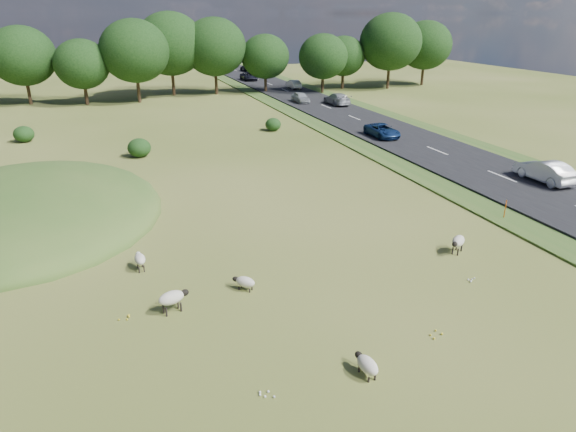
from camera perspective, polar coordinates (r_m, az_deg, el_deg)
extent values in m
plane|color=#495A1C|center=(42.62, -9.84, 5.88)|extent=(160.00, 160.00, 0.00)
ellipsoid|color=#33561E|center=(34.85, -27.10, 0.19)|extent=(16.00, 20.00, 4.00)
cube|color=black|center=(58.25, 8.28, 10.30)|extent=(8.00, 150.00, 0.25)
cylinder|color=black|center=(77.91, -26.87, 12.33)|extent=(0.44, 0.44, 3.61)
ellipsoid|color=black|center=(77.50, -27.43, 15.52)|extent=(8.41, 8.41, 7.57)
cylinder|color=black|center=(74.64, -21.54, 12.59)|extent=(0.44, 0.44, 3.02)
ellipsoid|color=black|center=(74.25, -21.94, 15.39)|extent=(7.04, 7.04, 6.34)
cylinder|color=black|center=(74.26, -16.29, 13.51)|extent=(0.44, 0.44, 3.90)
ellipsoid|color=black|center=(73.81, -16.69, 17.16)|extent=(9.09, 9.09, 8.18)
cylinder|color=black|center=(79.60, -12.65, 14.45)|extent=(0.44, 0.44, 4.22)
ellipsoid|color=black|center=(79.17, -12.97, 18.15)|extent=(9.85, 9.85, 8.86)
cylinder|color=black|center=(79.70, -7.99, 14.66)|extent=(0.44, 0.44, 3.94)
ellipsoid|color=black|center=(79.28, -8.18, 18.11)|extent=(9.20, 9.20, 8.28)
cylinder|color=black|center=(80.69, -2.51, 14.61)|extent=(0.44, 0.44, 3.09)
ellipsoid|color=black|center=(80.32, -2.55, 17.29)|extent=(7.20, 7.20, 6.48)
cylinder|color=black|center=(80.10, 3.86, 14.55)|extent=(0.44, 0.44, 3.12)
ellipsoid|color=black|center=(79.72, 3.93, 17.27)|extent=(7.29, 7.29, 6.56)
cylinder|color=black|center=(85.65, 6.09, 14.87)|extent=(0.44, 0.44, 2.93)
ellipsoid|color=black|center=(85.31, 6.19, 17.26)|extent=(6.84, 6.84, 6.16)
cylinder|color=black|center=(86.80, 11.08, 15.10)|extent=(0.44, 0.44, 4.16)
ellipsoid|color=black|center=(86.40, 11.33, 18.45)|extent=(9.71, 9.71, 8.74)
cylinder|color=black|center=(92.52, 14.72, 15.05)|extent=(0.44, 0.44, 3.74)
ellipsoid|color=black|center=(92.17, 15.00, 17.87)|extent=(8.72, 8.72, 7.84)
ellipsoid|color=black|center=(45.25, -16.20, 7.29)|extent=(1.93, 1.93, 1.58)
ellipsoid|color=black|center=(53.66, -1.66, 10.14)|extent=(1.62, 1.62, 1.33)
ellipsoid|color=black|center=(54.72, -27.30, 8.09)|extent=(1.85, 1.85, 1.51)
cylinder|color=#D8590C|center=(32.61, 22.97, 0.64)|extent=(0.06, 0.06, 1.20)
ellipsoid|color=#BFB69E|center=(17.91, 8.82, -16.05)|extent=(0.62, 1.04, 0.51)
ellipsoid|color=black|center=(18.24, 7.87, -15.07)|extent=(0.27, 0.34, 0.25)
cylinder|color=black|center=(18.25, 7.90, -16.54)|extent=(0.07, 0.07, 0.19)
cylinder|color=black|center=(18.37, 8.57, -16.31)|extent=(0.07, 0.07, 0.19)
cylinder|color=black|center=(17.89, 8.95, -17.53)|extent=(0.07, 0.07, 0.19)
cylinder|color=black|center=(18.00, 9.63, -17.28)|extent=(0.07, 0.07, 0.19)
ellipsoid|color=#BFB69E|center=(22.62, -4.77, -7.31)|extent=(0.98, 0.97, 0.46)
ellipsoid|color=black|center=(22.83, -5.85, -6.98)|extent=(0.36, 0.36, 0.23)
cylinder|color=black|center=(22.81, -5.46, -7.98)|extent=(0.07, 0.07, 0.17)
cylinder|color=black|center=(22.98, -5.18, -7.74)|extent=(0.07, 0.07, 0.17)
cylinder|color=black|center=(22.58, -4.29, -8.27)|extent=(0.07, 0.07, 0.17)
cylinder|color=black|center=(22.75, -4.02, -8.02)|extent=(0.07, 0.07, 0.17)
ellipsoid|color=#BFB69E|center=(25.11, -16.14, -4.62)|extent=(0.55, 0.96, 0.47)
ellipsoid|color=silver|center=(25.55, -16.31, -4.09)|extent=(0.24, 0.31, 0.24)
cylinder|color=black|center=(25.52, -16.39, -5.23)|extent=(0.07, 0.07, 0.34)
cylinder|color=black|center=(25.54, -15.88, -5.15)|extent=(0.07, 0.07, 0.34)
cylinder|color=black|center=(25.04, -16.22, -5.75)|extent=(0.07, 0.07, 0.34)
cylinder|color=black|center=(25.06, -15.69, -5.67)|extent=(0.07, 0.07, 0.34)
ellipsoid|color=#BFB69E|center=(27.19, 18.39, -2.66)|extent=(1.17, 1.06, 0.53)
ellipsoid|color=black|center=(26.67, 18.04, -3.00)|extent=(0.42, 0.41, 0.27)
cylinder|color=black|center=(27.08, 18.35, -3.82)|extent=(0.08, 0.08, 0.38)
cylinder|color=black|center=(27.13, 17.82, -3.70)|extent=(0.08, 0.08, 0.38)
cylinder|color=black|center=(27.62, 18.72, -3.36)|extent=(0.08, 0.08, 0.38)
cylinder|color=black|center=(27.67, 18.20, -3.24)|extent=(0.08, 0.08, 0.38)
ellipsoid|color=#BFB69E|center=(21.36, -12.84, -8.86)|extent=(1.20, 0.87, 0.56)
ellipsoid|color=black|center=(21.54, -11.42, -8.34)|extent=(0.41, 0.36, 0.28)
cylinder|color=black|center=(21.81, -12.12, -9.56)|extent=(0.08, 0.08, 0.39)
cylinder|color=black|center=(21.60, -11.81, -9.87)|extent=(0.08, 0.08, 0.39)
cylinder|color=black|center=(21.61, -13.66, -10.02)|extent=(0.08, 0.08, 0.39)
cylinder|color=black|center=(21.39, -13.36, -10.34)|extent=(0.08, 0.08, 0.39)
imported|color=#9DA0A4|center=(68.61, 5.46, 12.84)|extent=(2.07, 5.10, 1.48)
imported|color=navy|center=(50.59, 10.43, 9.33)|extent=(2.05, 4.44, 1.24)
imported|color=black|center=(109.85, -4.56, 16.11)|extent=(1.99, 4.90, 1.42)
imported|color=#ACB0B4|center=(70.11, 1.43, 13.05)|extent=(1.56, 3.87, 1.32)
imported|color=white|center=(83.68, 0.61, 14.45)|extent=(1.41, 4.05, 1.33)
imported|color=white|center=(40.39, 26.66, 4.49)|extent=(1.60, 4.58, 1.51)
imported|color=black|center=(94.47, -4.37, 15.22)|extent=(2.26, 4.89, 1.36)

